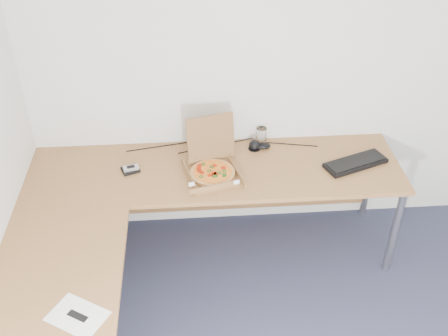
{
  "coord_description": "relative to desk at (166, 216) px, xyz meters",
  "views": [
    {
      "loc": [
        -0.66,
        -1.52,
        2.85
      ],
      "look_at": [
        -0.45,
        1.28,
        0.82
      ],
      "focal_mm": 43.3,
      "sensor_mm": 36.0,
      "label": 1
    }
  ],
  "objects": [
    {
      "name": "phone",
      "position": [
        -0.24,
        0.44,
        0.06
      ],
      "size": [
        0.11,
        0.08,
        0.02
      ],
      "primitive_type": "cube",
      "rotation": [
        0.0,
        0.0,
        0.25
      ],
      "color": "#B2B5BA",
      "rests_on": "wallet"
    },
    {
      "name": "paper_sheet",
      "position": [
        -0.42,
        -0.74,
        0.03
      ],
      "size": [
        0.33,
        0.31,
        0.0
      ],
      "primitive_type": "cube",
      "rotation": [
        0.0,
        0.0,
        -0.55
      ],
      "color": "white",
      "rests_on": "desk"
    },
    {
      "name": "drinking_glass",
      "position": [
        0.67,
        0.7,
        0.09
      ],
      "size": [
        0.07,
        0.07,
        0.13
      ],
      "primitive_type": "cylinder",
      "color": "silver",
      "rests_on": "desk"
    },
    {
      "name": "pizza_box",
      "position": [
        0.3,
        0.37,
        0.07
      ],
      "size": [
        0.33,
        0.38,
        0.33
      ],
      "rotation": [
        0.0,
        0.0,
        0.25
      ],
      "color": "olive",
      "rests_on": "desk"
    },
    {
      "name": "mouse",
      "position": [
        0.68,
        0.65,
        0.05
      ],
      "size": [
        0.13,
        0.11,
        0.04
      ],
      "primitive_type": "ellipsoid",
      "rotation": [
        0.0,
        0.0,
        0.38
      ],
      "color": "black",
      "rests_on": "desk"
    },
    {
      "name": "room_shell",
      "position": [
        0.82,
        -0.97,
        0.55
      ],
      "size": [
        3.5,
        3.5,
        2.5
      ],
      "primitive_type": null,
      "color": "silver",
      "rests_on": "ground"
    },
    {
      "name": "keyboard",
      "position": [
        1.27,
        0.4,
        0.04
      ],
      "size": [
        0.46,
        0.3,
        0.03
      ],
      "primitive_type": "cube",
      "rotation": [
        0.0,
        0.0,
        0.37
      ],
      "color": "black",
      "rests_on": "desk"
    },
    {
      "name": "cable_bundle",
      "position": [
        0.36,
        0.71,
        0.03
      ],
      "size": [
        0.65,
        0.13,
        0.01
      ],
      "primitive_type": null,
      "rotation": [
        0.0,
        0.0,
        0.14
      ],
      "color": "black",
      "rests_on": "desk"
    },
    {
      "name": "dome_speaker",
      "position": [
        0.61,
        0.65,
        0.07
      ],
      "size": [
        0.09,
        0.09,
        0.07
      ],
      "primitive_type": "ellipsoid",
      "color": "black",
      "rests_on": "desk"
    },
    {
      "name": "desk",
      "position": [
        0.0,
        0.0,
        0.0
      ],
      "size": [
        2.5,
        2.2,
        0.73
      ],
      "color": "#9D693A",
      "rests_on": "ground"
    },
    {
      "name": "wallet",
      "position": [
        -0.24,
        0.45,
        0.04
      ],
      "size": [
        0.14,
        0.13,
        0.02
      ],
      "primitive_type": "cube",
      "rotation": [
        0.0,
        0.0,
        0.37
      ],
      "color": "black",
      "rests_on": "desk"
    }
  ]
}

